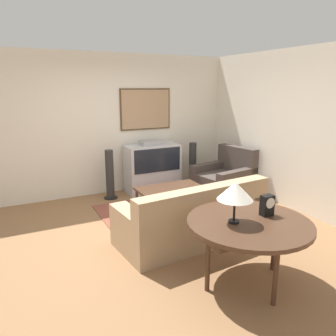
{
  "coord_description": "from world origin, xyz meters",
  "views": [
    {
      "loc": [
        -1.74,
        -4.08,
        2.08
      ],
      "look_at": [
        0.64,
        0.67,
        0.75
      ],
      "focal_mm": 35.0,
      "sensor_mm": 36.0,
      "label": 1
    }
  ],
  "objects_px": {
    "coffee_table": "(170,190)",
    "speaker_tower_right": "(192,166)",
    "table_lamp": "(235,191)",
    "speaker_tower_left": "(110,176)",
    "couch": "(193,220)",
    "mantel_clock": "(267,205)",
    "console_table": "(249,226)",
    "tv": "(153,168)",
    "armchair": "(224,180)"
  },
  "relations": [
    {
      "from": "table_lamp",
      "to": "coffee_table",
      "type": "bearing_deg",
      "value": 80.33
    },
    {
      "from": "mantel_clock",
      "to": "speaker_tower_right",
      "type": "height_order",
      "value": "mantel_clock"
    },
    {
      "from": "table_lamp",
      "to": "mantel_clock",
      "type": "distance_m",
      "value": 0.49
    },
    {
      "from": "speaker_tower_left",
      "to": "tv",
      "type": "bearing_deg",
      "value": 3.35
    },
    {
      "from": "mantel_clock",
      "to": "speaker_tower_left",
      "type": "height_order",
      "value": "mantel_clock"
    },
    {
      "from": "mantel_clock",
      "to": "speaker_tower_left",
      "type": "relative_size",
      "value": 0.24
    },
    {
      "from": "couch",
      "to": "speaker_tower_left",
      "type": "bearing_deg",
      "value": -82.51
    },
    {
      "from": "armchair",
      "to": "console_table",
      "type": "relative_size",
      "value": 0.86
    },
    {
      "from": "console_table",
      "to": "mantel_clock",
      "type": "bearing_deg",
      "value": 7.92
    },
    {
      "from": "armchair",
      "to": "speaker_tower_right",
      "type": "height_order",
      "value": "speaker_tower_right"
    },
    {
      "from": "speaker_tower_left",
      "to": "table_lamp",
      "type": "bearing_deg",
      "value": -84.46
    },
    {
      "from": "couch",
      "to": "speaker_tower_right",
      "type": "distance_m",
      "value": 2.57
    },
    {
      "from": "console_table",
      "to": "table_lamp",
      "type": "distance_m",
      "value": 0.43
    },
    {
      "from": "couch",
      "to": "table_lamp",
      "type": "relative_size",
      "value": 4.84
    },
    {
      "from": "coffee_table",
      "to": "speaker_tower_right",
      "type": "bearing_deg",
      "value": 45.69
    },
    {
      "from": "mantel_clock",
      "to": "table_lamp",
      "type": "bearing_deg",
      "value": 179.82
    },
    {
      "from": "tv",
      "to": "table_lamp",
      "type": "height_order",
      "value": "table_lamp"
    },
    {
      "from": "mantel_clock",
      "to": "couch",
      "type": "bearing_deg",
      "value": 103.01
    },
    {
      "from": "mantel_clock",
      "to": "speaker_tower_right",
      "type": "relative_size",
      "value": 0.24
    },
    {
      "from": "couch",
      "to": "speaker_tower_right",
      "type": "height_order",
      "value": "speaker_tower_right"
    },
    {
      "from": "console_table",
      "to": "speaker_tower_left",
      "type": "bearing_deg",
      "value": 98.38
    },
    {
      "from": "coffee_table",
      "to": "console_table",
      "type": "distance_m",
      "value": 2.23
    },
    {
      "from": "coffee_table",
      "to": "mantel_clock",
      "type": "bearing_deg",
      "value": -88.19
    },
    {
      "from": "tv",
      "to": "coffee_table",
      "type": "xyz_separation_m",
      "value": [
        -0.21,
        -1.2,
        -0.1
      ]
    },
    {
      "from": "coffee_table",
      "to": "console_table",
      "type": "relative_size",
      "value": 0.84
    },
    {
      "from": "coffee_table",
      "to": "table_lamp",
      "type": "height_order",
      "value": "table_lamp"
    },
    {
      "from": "coffee_table",
      "to": "table_lamp",
      "type": "distance_m",
      "value": 2.3
    },
    {
      "from": "armchair",
      "to": "table_lamp",
      "type": "height_order",
      "value": "table_lamp"
    },
    {
      "from": "mantel_clock",
      "to": "speaker_tower_right",
      "type": "bearing_deg",
      "value": 72.46
    },
    {
      "from": "coffee_table",
      "to": "mantel_clock",
      "type": "xyz_separation_m",
      "value": [
        0.07,
        -2.17,
        0.44
      ]
    },
    {
      "from": "console_table",
      "to": "table_lamp",
      "type": "relative_size",
      "value": 2.98
    },
    {
      "from": "tv",
      "to": "armchair",
      "type": "height_order",
      "value": "tv"
    },
    {
      "from": "couch",
      "to": "mantel_clock",
      "type": "relative_size",
      "value": 9.29
    },
    {
      "from": "armchair",
      "to": "coffee_table",
      "type": "relative_size",
      "value": 1.02
    },
    {
      "from": "couch",
      "to": "mantel_clock",
      "type": "height_order",
      "value": "mantel_clock"
    },
    {
      "from": "coffee_table",
      "to": "table_lamp",
      "type": "relative_size",
      "value": 2.52
    },
    {
      "from": "tv",
      "to": "coffee_table",
      "type": "height_order",
      "value": "tv"
    },
    {
      "from": "coffee_table",
      "to": "couch",
      "type": "bearing_deg",
      "value": -99.96
    },
    {
      "from": "armchair",
      "to": "console_table",
      "type": "distance_m",
      "value": 3.01
    },
    {
      "from": "coffee_table",
      "to": "tv",
      "type": "bearing_deg",
      "value": 79.92
    },
    {
      "from": "tv",
      "to": "mantel_clock",
      "type": "height_order",
      "value": "tv"
    },
    {
      "from": "console_table",
      "to": "speaker_tower_left",
      "type": "xyz_separation_m",
      "value": [
        -0.49,
        3.35,
        -0.22
      ]
    },
    {
      "from": "table_lamp",
      "to": "mantel_clock",
      "type": "relative_size",
      "value": 1.92
    },
    {
      "from": "coffee_table",
      "to": "speaker_tower_right",
      "type": "relative_size",
      "value": 1.17
    },
    {
      "from": "speaker_tower_left",
      "to": "coffee_table",
      "type": "bearing_deg",
      "value": -58.86
    },
    {
      "from": "table_lamp",
      "to": "couch",
      "type": "bearing_deg",
      "value": 80.61
    },
    {
      "from": "console_table",
      "to": "mantel_clock",
      "type": "distance_m",
      "value": 0.32
    },
    {
      "from": "coffee_table",
      "to": "speaker_tower_left",
      "type": "distance_m",
      "value": 1.34
    },
    {
      "from": "coffee_table",
      "to": "speaker_tower_right",
      "type": "distance_m",
      "value": 1.6
    },
    {
      "from": "couch",
      "to": "armchair",
      "type": "height_order",
      "value": "armchair"
    }
  ]
}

